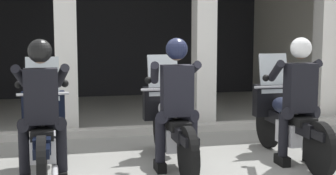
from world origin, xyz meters
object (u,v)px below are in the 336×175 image
(motorcycle_right, at_px, (287,120))
(police_officer_right, at_px, (299,90))
(police_officer_left, at_px, (41,99))
(police_officer_center, at_px, (176,93))
(motorcycle_center, at_px, (171,125))
(motorcycle_left, at_px, (43,132))

(motorcycle_right, xyz_separation_m, police_officer_right, (-0.00, -0.28, 0.44))
(motorcycle_right, bearing_deg, police_officer_right, -85.52)
(police_officer_left, height_order, motorcycle_right, police_officer_left)
(police_officer_left, bearing_deg, police_officer_right, -1.52)
(police_officer_left, height_order, police_officer_center, same)
(motorcycle_center, distance_m, police_officer_right, 1.64)
(motorcycle_center, bearing_deg, police_officer_right, -13.06)
(police_officer_left, distance_m, police_officer_center, 1.54)
(police_officer_center, height_order, police_officer_right, same)
(police_officer_right, bearing_deg, motorcycle_left, 179.93)
(police_officer_center, bearing_deg, motorcycle_right, 7.74)
(police_officer_left, relative_size, police_officer_right, 1.00)
(motorcycle_left, relative_size, police_officer_center, 1.29)
(motorcycle_left, height_order, motorcycle_center, same)
(police_officer_left, xyz_separation_m, police_officer_center, (1.54, 0.11, 0.00))
(police_officer_center, bearing_deg, police_officer_right, -2.76)
(motorcycle_left, bearing_deg, police_officer_center, -8.31)
(motorcycle_center, bearing_deg, motorcycle_right, -2.76)
(police_officer_right, bearing_deg, motorcycle_right, 94.48)
(police_officer_right, bearing_deg, police_officer_center, -178.54)
(motorcycle_left, relative_size, motorcycle_right, 1.00)
(motorcycle_center, bearing_deg, police_officer_center, -89.74)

